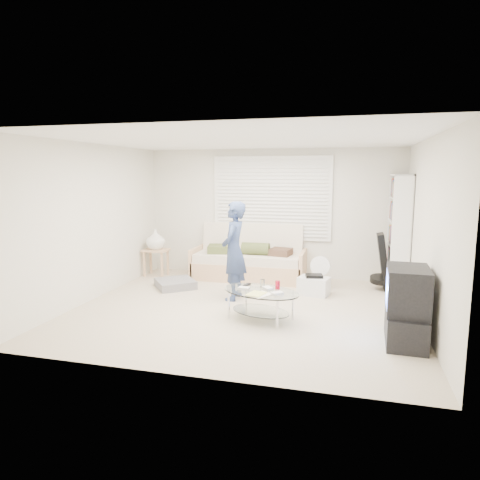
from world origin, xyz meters
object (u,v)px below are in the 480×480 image
(bookshelf, at_px, (398,233))
(tv_unit, at_px, (406,306))
(futon_sofa, at_px, (249,261))
(coffee_table, at_px, (261,296))

(bookshelf, height_order, tv_unit, bookshelf)
(futon_sofa, relative_size, tv_unit, 2.33)
(tv_unit, relative_size, coffee_table, 0.71)
(tv_unit, bearing_deg, bookshelf, 87.15)
(bookshelf, bearing_deg, coffee_table, -132.56)
(futon_sofa, xyz_separation_m, tv_unit, (2.57, -2.64, 0.10))
(bookshelf, distance_m, coffee_table, 3.00)
(futon_sofa, height_order, bookshelf, bookshelf)
(tv_unit, xyz_separation_m, coffee_table, (-1.85, 0.36, -0.11))
(futon_sofa, bearing_deg, bookshelf, -2.64)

